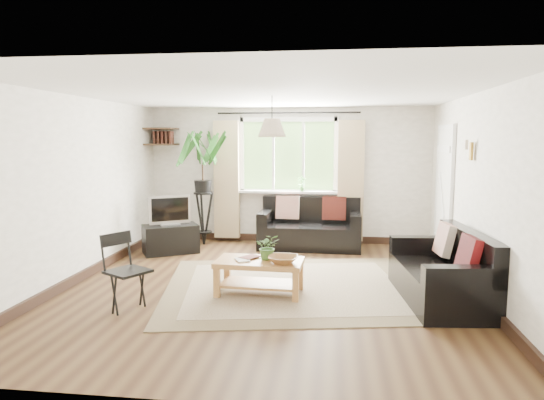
# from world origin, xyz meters

# --- Properties ---
(floor) EXTENTS (5.50, 5.50, 0.00)m
(floor) POSITION_xyz_m (0.00, 0.00, 0.00)
(floor) COLOR #321E10
(floor) RESTS_ON ground
(ceiling) EXTENTS (5.50, 5.50, 0.00)m
(ceiling) POSITION_xyz_m (0.00, 0.00, 2.40)
(ceiling) COLOR white
(ceiling) RESTS_ON floor
(wall_back) EXTENTS (5.00, 0.02, 2.40)m
(wall_back) POSITION_xyz_m (0.00, 2.75, 1.20)
(wall_back) COLOR beige
(wall_back) RESTS_ON floor
(wall_front) EXTENTS (5.00, 0.02, 2.40)m
(wall_front) POSITION_xyz_m (0.00, -2.75, 1.20)
(wall_front) COLOR beige
(wall_front) RESTS_ON floor
(wall_left) EXTENTS (0.02, 5.50, 2.40)m
(wall_left) POSITION_xyz_m (-2.50, 0.00, 1.20)
(wall_left) COLOR beige
(wall_left) RESTS_ON floor
(wall_right) EXTENTS (0.02, 5.50, 2.40)m
(wall_right) POSITION_xyz_m (2.50, 0.00, 1.20)
(wall_right) COLOR beige
(wall_right) RESTS_ON floor
(rug) EXTENTS (3.62, 3.25, 0.02)m
(rug) POSITION_xyz_m (0.33, 0.01, 0.01)
(rug) COLOR #B8AA8E
(rug) RESTS_ON floor
(window) EXTENTS (2.50, 0.16, 2.16)m
(window) POSITION_xyz_m (0.00, 2.71, 1.55)
(window) COLOR white
(window) RESTS_ON wall_back
(door) EXTENTS (0.06, 0.96, 2.06)m
(door) POSITION_xyz_m (2.47, 1.70, 1.00)
(door) COLOR silver
(door) RESTS_ON wall_right
(corner_shelf) EXTENTS (0.50, 0.50, 0.34)m
(corner_shelf) POSITION_xyz_m (-2.25, 2.50, 1.89)
(corner_shelf) COLOR black
(corner_shelf) RESTS_ON wall_back
(pendant_lamp) EXTENTS (0.36, 0.36, 0.54)m
(pendant_lamp) POSITION_xyz_m (0.00, 0.40, 2.05)
(pendant_lamp) COLOR beige
(pendant_lamp) RESTS_ON ceiling
(wall_sconce) EXTENTS (0.12, 0.12, 0.28)m
(wall_sconce) POSITION_xyz_m (2.43, 0.30, 1.74)
(wall_sconce) COLOR beige
(wall_sconce) RESTS_ON wall_right
(sofa_back) EXTENTS (1.73, 0.89, 0.80)m
(sofa_back) POSITION_xyz_m (0.42, 2.26, 0.40)
(sofa_back) COLOR black
(sofa_back) RESTS_ON floor
(sofa_right) EXTENTS (1.72, 0.98, 0.77)m
(sofa_right) POSITION_xyz_m (2.03, -0.29, 0.39)
(sofa_right) COLOR black
(sofa_right) RESTS_ON floor
(coffee_table) EXTENTS (1.05, 0.61, 0.42)m
(coffee_table) POSITION_xyz_m (-0.06, -0.32, 0.21)
(coffee_table) COLOR brown
(coffee_table) RESTS_ON floor
(table_plant) EXTENTS (0.32, 0.29, 0.31)m
(table_plant) POSITION_xyz_m (0.04, -0.28, 0.57)
(table_plant) COLOR #396428
(table_plant) RESTS_ON coffee_table
(bowl) EXTENTS (0.37, 0.37, 0.08)m
(bowl) POSITION_xyz_m (0.23, -0.42, 0.46)
(bowl) COLOR brown
(bowl) RESTS_ON coffee_table
(book_a) EXTENTS (0.22, 0.25, 0.02)m
(book_a) POSITION_xyz_m (-0.32, -0.40, 0.43)
(book_a) COLOR silver
(book_a) RESTS_ON coffee_table
(book_b) EXTENTS (0.27, 0.29, 0.02)m
(book_b) POSITION_xyz_m (-0.26, -0.20, 0.43)
(book_b) COLOR brown
(book_b) RESTS_ON coffee_table
(tv_stand) EXTENTS (0.98, 0.85, 0.46)m
(tv_stand) POSITION_xyz_m (-1.82, 1.61, 0.23)
(tv_stand) COLOR black
(tv_stand) RESTS_ON floor
(tv) EXTENTS (0.68, 0.52, 0.51)m
(tv) POSITION_xyz_m (-1.82, 1.61, 0.71)
(tv) COLOR #A5A5AA
(tv) RESTS_ON tv_stand
(palm_stand) EXTENTS (0.88, 0.88, 2.00)m
(palm_stand) POSITION_xyz_m (-1.45, 2.30, 1.00)
(palm_stand) COLOR black
(palm_stand) RESTS_ON floor
(folding_chair) EXTENTS (0.59, 0.59, 0.83)m
(folding_chair) POSITION_xyz_m (-1.39, -1.03, 0.42)
(folding_chair) COLOR black
(folding_chair) RESTS_ON floor
(sill_plant) EXTENTS (0.14, 0.10, 0.27)m
(sill_plant) POSITION_xyz_m (0.25, 2.63, 1.06)
(sill_plant) COLOR #2D6023
(sill_plant) RESTS_ON window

